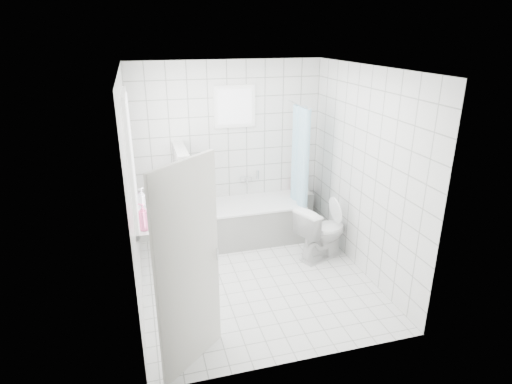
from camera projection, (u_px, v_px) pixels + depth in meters
name	position (u px, v px, depth m)	size (l,w,h in m)	color
ground	(256.00, 279.00, 5.45)	(3.00, 3.00, 0.00)	white
ceiling	(256.00, 68.00, 4.53)	(3.00, 3.00, 0.00)	white
wall_back	(228.00, 151.00, 6.34)	(2.80, 0.02, 2.60)	white
wall_front	(303.00, 240.00, 3.64)	(2.80, 0.02, 2.60)	white
wall_left	(132.00, 195.00, 4.64)	(0.02, 3.00, 2.60)	white
wall_right	(363.00, 173.00, 5.35)	(0.02, 3.00, 2.60)	white
window_left	(133.00, 160.00, 4.81)	(0.01, 0.90, 1.40)	white
window_back	(235.00, 107.00, 6.10)	(0.50, 0.01, 0.50)	white
window_sill	(143.00, 220.00, 5.09)	(0.18, 1.02, 0.08)	white
door	(189.00, 269.00, 3.77)	(0.04, 0.80, 2.00)	silver
bathtub	(245.00, 221.00, 6.40)	(1.67, 0.77, 0.58)	white
partition_wall	(184.00, 200.00, 5.97)	(0.15, 0.85, 1.50)	white
tiled_ledge	(299.00, 209.00, 6.88)	(0.40, 0.24, 0.55)	white
toilet	(322.00, 232.00, 5.86)	(0.42, 0.74, 0.76)	white
curtain_rod	(298.00, 105.00, 5.97)	(0.02, 0.02, 0.80)	silver
shower_curtain	(299.00, 169.00, 6.17)	(0.14, 0.48, 1.78)	#46A5CF
tub_faucet	(246.00, 179.00, 6.53)	(0.18, 0.06, 0.06)	silver
sill_bottles	(143.00, 208.00, 4.97)	(0.19, 0.81, 0.32)	silver
ledge_bottles	(300.00, 187.00, 6.73)	(0.20, 0.20, 0.25)	#1B17BC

